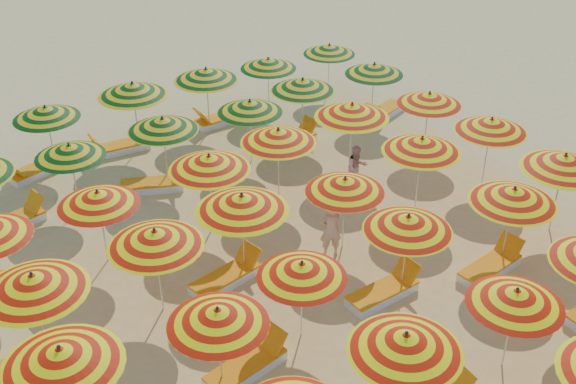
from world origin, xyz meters
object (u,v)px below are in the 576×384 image
object	(u,v)px
umbrella_22	(422,145)
lounger_15	(154,185)
umbrella_14	(302,270)
lounger_18	(36,170)
umbrella_29	(429,99)
lounger_20	(220,120)
umbrella_12	(61,357)
umbrella_40	(268,63)
umbrella_41	(329,49)
umbrella_21	(345,185)
umbrella_39	(206,74)
beachgoer_b	(357,168)
umbrella_25	(98,198)
lounger_19	(119,147)
lounger_8	(247,366)
beachgoer_a	(331,230)
umbrella_38	(133,89)
umbrella_15	(408,223)
umbrella_18	(33,283)
umbrella_8	(406,343)
umbrella_13	(218,317)
lounger_10	(491,267)
lounger_13	(23,278)
umbrella_32	(163,124)
lounger_16	(291,140)
umbrella_37	(46,113)
umbrella_27	(278,136)
lounger_17	(384,112)
lounger_9	(384,292)
umbrella_17	(564,162)
lounger_14	(12,222)
umbrella_35	(374,69)
umbrella_20	(242,203)
umbrella_28	(352,111)
lounger_12	(227,277)
umbrella_19	(155,238)
umbrella_16	(514,196)
umbrella_26	(209,163)
umbrella_23	(491,125)
umbrella_33	(250,107)
umbrella_34	(303,85)

from	to	relation	value
umbrella_22	lounger_15	xyz separation A→B (m)	(-5.46, 4.63, -1.73)
umbrella_14	lounger_18	size ratio (longest dim) A/B	1.10
umbrella_29	lounger_20	bearing A→B (deg)	130.07
umbrella_12	umbrella_22	bearing A→B (deg)	14.10
umbrella_40	umbrella_41	world-z (taller)	umbrella_40
umbrella_21	umbrella_29	distance (m)	5.66
lounger_20	umbrella_39	bearing A→B (deg)	22.17
lounger_15	beachgoer_b	bearing A→B (deg)	-8.73
umbrella_25	lounger_19	bearing A→B (deg)	65.74
umbrella_22	lounger_8	size ratio (longest dim) A/B	1.18
beachgoer_a	lounger_8	bearing A→B (deg)	55.67
umbrella_39	lounger_20	bearing A→B (deg)	23.39
lounger_20	beachgoer_a	distance (m)	7.92
umbrella_38	umbrella_39	world-z (taller)	umbrella_38
umbrella_15	beachgoer_a	bearing A→B (deg)	106.20
umbrella_18	umbrella_8	bearing A→B (deg)	-45.51
umbrella_13	lounger_10	world-z (taller)	umbrella_13
umbrella_14	lounger_13	xyz separation A→B (m)	(-4.37, 4.82, -1.53)
umbrella_32	lounger_18	size ratio (longest dim) A/B	1.35
lounger_13	lounger_16	size ratio (longest dim) A/B	1.03
umbrella_29	umbrella_37	world-z (taller)	umbrella_29
umbrella_27	lounger_17	size ratio (longest dim) A/B	1.18
umbrella_25	lounger_9	bearing A→B (deg)	-44.79
lounger_10	lounger_16	size ratio (longest dim) A/B	1.01
umbrella_8	lounger_10	world-z (taller)	umbrella_8
umbrella_15	lounger_8	xyz separation A→B (m)	(-4.17, -0.31, -1.66)
umbrella_17	lounger_14	size ratio (longest dim) A/B	1.33
beachgoer_b	umbrella_17	bearing A→B (deg)	-45.87
umbrella_35	beachgoer_b	bearing A→B (deg)	-133.79
umbrella_20	lounger_9	bearing A→B (deg)	-47.89
umbrella_21	umbrella_28	bearing A→B (deg)	50.59
umbrella_39	umbrella_13	bearing A→B (deg)	-116.15
lounger_12	lounger_18	size ratio (longest dim) A/B	0.99
lounger_16	lounger_18	distance (m)	7.54
umbrella_22	lounger_15	world-z (taller)	umbrella_22
umbrella_19	lounger_13	xyz separation A→B (m)	(-2.30, 2.52, -1.72)
lounger_16	lounger_20	distance (m)	2.74
umbrella_15	lounger_12	size ratio (longest dim) A/B	1.14
umbrella_40	lounger_13	bearing A→B (deg)	-152.77
umbrella_29	lounger_17	bearing A→B (deg)	76.85
umbrella_16	umbrella_26	distance (m)	7.13
umbrella_23	lounger_8	size ratio (longest dim) A/B	1.31
umbrella_17	lounger_16	xyz separation A→B (m)	(-3.00, 7.44, -1.79)
lounger_20	beachgoer_b	xyz separation A→B (m)	(1.25, -5.64, 0.49)
beachgoer_a	umbrella_27	bearing A→B (deg)	-73.89
umbrella_33	umbrella_40	world-z (taller)	umbrella_33
umbrella_8	umbrella_19	distance (m)	5.59
umbrella_32	lounger_10	world-z (taller)	umbrella_32
umbrella_28	lounger_12	world-z (taller)	umbrella_28
umbrella_34	beachgoer_a	bearing A→B (deg)	-117.45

